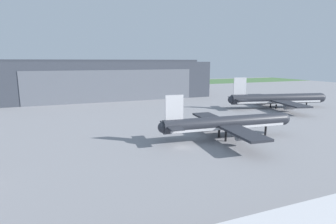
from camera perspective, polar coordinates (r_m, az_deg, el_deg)
name	(u,v)px	position (r m, az deg, el deg)	size (l,w,h in m)	color
ground_plane	(182,147)	(64.45, 2.91, -7.46)	(440.00, 440.00, 0.00)	gray
grass_field_strip	(94,85)	(240.59, -15.44, 5.56)	(440.00, 56.00, 0.08)	#466D3E
maintenance_hangar	(107,79)	(157.19, -12.88, 6.79)	(109.69, 41.91, 20.99)	#383D47
airliner_near_right	(227,123)	(71.61, 12.49, -2.36)	(37.73, 32.01, 12.14)	#282B33
airliner_far_left	(277,99)	(125.81, 22.21, 2.56)	(44.32, 39.99, 13.41)	#282B33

